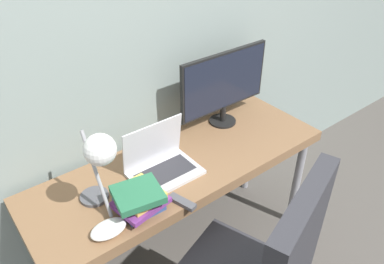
{
  "coord_description": "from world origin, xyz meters",
  "views": [
    {
      "loc": [
        -0.9,
        -0.96,
        1.96
      ],
      "look_at": [
        0.05,
        0.25,
        0.93
      ],
      "focal_mm": 35.0,
      "sensor_mm": 36.0,
      "label": 1
    }
  ],
  "objects": [
    {
      "name": "laptop",
      "position": [
        -0.13,
        0.28,
        0.8
      ],
      "size": [
        0.33,
        0.24,
        0.25
      ],
      "color": "silver",
      "rests_on": "desk"
    },
    {
      "name": "desk_lamp",
      "position": [
        -0.48,
        0.16,
        1.07
      ],
      "size": [
        0.13,
        0.3,
        0.44
      ],
      "color": "#4C4C51",
      "rests_on": "desk"
    },
    {
      "name": "game_controller",
      "position": [
        -0.52,
        0.08,
        0.77
      ],
      "size": [
        0.16,
        0.1,
        0.04
      ],
      "color": "white",
      "rests_on": "desk"
    },
    {
      "name": "book_stack",
      "position": [
        -0.35,
        0.12,
        0.81
      ],
      "size": [
        0.25,
        0.24,
        0.12
      ],
      "color": "#334C8C",
      "rests_on": "desk"
    },
    {
      "name": "tv_remote",
      "position": [
        -0.18,
        0.03,
        0.76
      ],
      "size": [
        0.08,
        0.14,
        0.02
      ],
      "color": "#4C4C51",
      "rests_on": "desk"
    },
    {
      "name": "monitor",
      "position": [
        0.43,
        0.44,
        1.0
      ],
      "size": [
        0.6,
        0.16,
        0.45
      ],
      "color": "black",
      "rests_on": "desk"
    },
    {
      "name": "wall_back",
      "position": [
        0.0,
        0.62,
        1.3
      ],
      "size": [
        8.0,
        0.05,
        2.6
      ],
      "color": "gray",
      "rests_on": "ground_plane"
    },
    {
      "name": "desk",
      "position": [
        0.0,
        0.28,
        0.68
      ],
      "size": [
        1.63,
        0.56,
        0.75
      ],
      "color": "brown",
      "rests_on": "ground_plane"
    }
  ]
}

